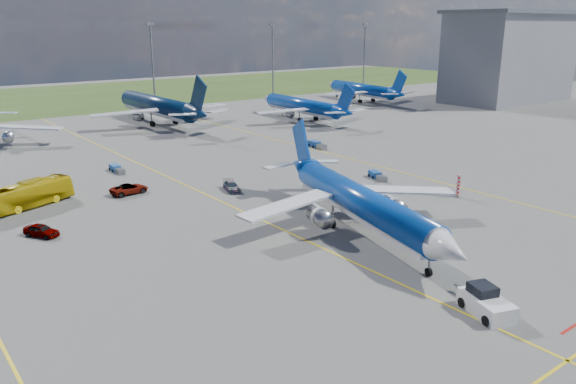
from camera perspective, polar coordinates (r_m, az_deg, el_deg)
ground at (r=54.06m, az=7.26°, el=-7.37°), size 400.00×400.00×0.00m
grass_strip at (r=189.32m, az=-26.85°, el=8.17°), size 400.00×80.00×0.01m
taxiway_lines at (r=75.01m, az=-7.64°, el=-0.50°), size 60.25×160.00×0.02m
floodlight_masts at (r=151.92m, az=-20.62°, el=12.02°), size 202.20×0.50×22.70m
terminal_building at (r=182.07m, az=21.58°, el=12.67°), size 42.00×22.00×26.00m
warning_post at (r=77.38m, az=16.91°, el=0.60°), size 0.50×0.50×3.00m
bg_jet_n at (r=134.62m, az=-13.03°, el=6.79°), size 34.86×45.73×11.97m
bg_jet_ne at (r=136.58m, az=1.42°, el=7.35°), size 30.68×39.05×9.80m
bg_jet_ene at (r=171.75m, az=7.46°, el=9.11°), size 34.62×42.46×10.14m
main_airliner at (r=62.55m, az=7.33°, el=-3.99°), size 37.23×43.52×9.80m
pushback_tug at (r=47.56m, az=19.44°, el=-10.56°), size 3.79×6.54×2.19m
apron_bus at (r=76.84m, az=-24.95°, el=-0.26°), size 11.86×6.61×3.24m
service_car_a at (r=65.98m, az=-23.77°, el=-3.58°), size 3.48×4.27×1.37m
service_car_b at (r=78.54m, az=-15.82°, el=0.32°), size 5.25×2.78×1.41m
service_car_c at (r=77.44m, az=-5.75°, el=0.58°), size 2.90×4.57×1.23m
baggage_tug_w at (r=84.19m, az=9.05°, el=1.64°), size 2.42×4.32×0.94m
baggage_tug_c at (r=91.07m, az=-17.00°, el=2.25°), size 1.34×4.34×0.96m
baggage_tug_e at (r=104.83m, az=2.95°, el=4.80°), size 1.99×4.98×1.09m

